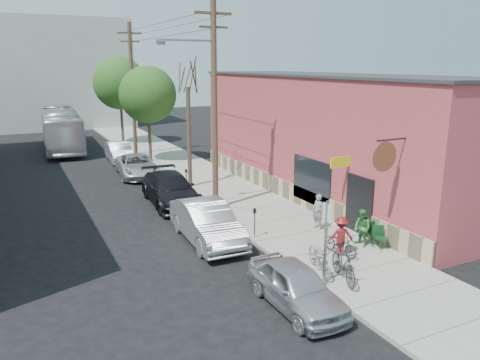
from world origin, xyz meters
name	(u,v)px	position (x,y,z in m)	size (l,w,h in m)	color
ground	(208,254)	(0.00, 0.00, 0.00)	(120.00, 120.00, 0.00)	black
sidewalk	(203,179)	(4.25, 11.00, 0.07)	(4.50, 58.00, 0.15)	#98978D
cafe_building	(324,136)	(8.99, 4.99, 3.30)	(6.60, 20.20, 6.61)	#A83E44
end_cap_building	(46,74)	(-2.00, 42.00, 6.00)	(18.00, 8.00, 12.00)	#B1B2AD
sign_post	(326,234)	(2.35, -4.22, 1.83)	(0.07, 0.45, 2.80)	slate
parking_meter_near	(255,218)	(2.25, 0.42, 0.98)	(0.14, 0.14, 1.24)	slate
parking_meter_far	(186,176)	(2.25, 8.56, 0.98)	(0.14, 0.14, 1.24)	slate
utility_pole_near	(213,101)	(2.39, 4.91, 5.41)	(3.57, 0.28, 10.00)	#503A28
utility_pole_far	(132,88)	(2.45, 20.78, 5.34)	(1.80, 0.28, 10.00)	#503A28
tree_bare	(189,138)	(2.80, 9.46, 3.01)	(0.24, 0.24, 5.72)	#44392C
tree_leafy_mid	(148,95)	(2.80, 17.80, 4.97)	(4.09, 4.09, 6.87)	#44392C
tree_leafy_far	(120,83)	(2.80, 26.83, 5.45)	(4.63, 4.63, 7.62)	#44392C
patio_chair_a	(381,238)	(6.09, -2.79, 0.59)	(0.50, 0.50, 0.88)	#0F3618
patio_chair_b	(372,233)	(6.11, -2.26, 0.59)	(0.50, 0.50, 0.88)	#0F3618
patron_grey	(318,212)	(5.20, 0.14, 0.93)	(0.57, 0.37, 1.55)	gray
patron_green	(362,228)	(5.59, -2.25, 0.89)	(0.72, 0.56, 1.49)	#317B36
cyclist	(341,236)	(4.30, -2.57, 0.89)	(0.96, 0.55, 1.49)	maroon
cyclist_bike	(340,244)	(4.30, -2.57, 0.58)	(0.57, 1.62, 0.85)	black
parked_bike_a	(343,264)	(3.00, -4.37, 0.74)	(0.55, 1.95, 1.17)	black
parked_bike_b	(320,257)	(2.71, -3.45, 0.68)	(0.71, 2.03, 1.06)	slate
car_0	(296,286)	(0.80, -4.92, 0.68)	(1.59, 3.96, 1.35)	#ACB0B4
car_1	(207,222)	(0.46, 1.23, 0.83)	(1.75, 5.01, 1.65)	#B1B2B9
car_2	(171,189)	(0.80, 6.98, 0.80)	(2.23, 5.48, 1.59)	black
car_3	(137,166)	(0.80, 13.89, 0.70)	(2.33, 5.06, 1.41)	#B7BABF
car_4	(119,152)	(0.80, 19.14, 0.73)	(1.54, 4.43, 1.46)	#B1B5BA
bus	(61,129)	(-2.42, 26.66, 1.70)	(2.85, 12.17, 3.39)	silver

